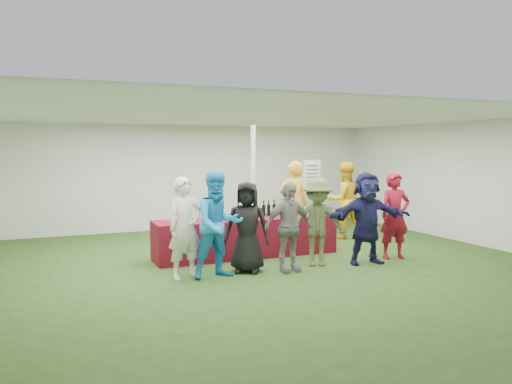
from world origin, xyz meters
name	(u,v)px	position (x,y,z in m)	size (l,w,h in m)	color
ground	(253,258)	(0.00, 0.00, 0.00)	(60.00, 60.00, 0.00)	#284719
tent	(253,183)	(0.50, 1.20, 1.35)	(10.00, 10.00, 10.00)	white
serving_table	(247,237)	(-0.04, 0.24, 0.38)	(3.60, 0.80, 0.75)	maroon
wine_bottles	(275,209)	(0.64, 0.38, 0.87)	(0.92, 0.16, 0.32)	black
wine_glasses	(207,216)	(-0.92, -0.01, 0.86)	(1.17, 0.09, 0.16)	silver
water_bottle	(244,212)	(-0.07, 0.32, 0.85)	(0.07, 0.07, 0.23)	silver
bar_towel	(312,213)	(1.43, 0.29, 0.77)	(0.25, 0.18, 0.03)	white
dump_bucket	(327,210)	(1.63, 0.02, 0.84)	(0.25, 0.25, 0.18)	slate
wine_list_sign	(312,178)	(2.83, 2.78, 1.32)	(0.50, 0.03, 1.80)	slate
staff_pourer	(294,204)	(1.27, 0.78, 0.92)	(0.67, 0.44, 1.83)	gold
staff_back	(344,200)	(2.80, 1.17, 0.89)	(0.87, 0.68, 1.78)	yellow
customer_0	(185,228)	(-1.57, -0.92, 0.82)	(0.60, 0.39, 1.64)	silver
customer_1	(218,225)	(-1.07, -1.10, 0.87)	(0.85, 0.66, 1.74)	#1B8ED6
customer_2	(247,227)	(-0.51, -0.94, 0.77)	(0.75, 0.49, 1.54)	black
customer_3	(288,227)	(0.16, -1.17, 0.77)	(0.90, 0.37, 1.53)	slate
customer_4	(317,222)	(0.83, -0.99, 0.79)	(1.02, 0.58, 1.57)	#4C572E
customer_5	(367,218)	(1.73, -1.21, 0.84)	(1.56, 0.50, 1.68)	#16163B
customer_6	(395,216)	(2.49, -1.05, 0.82)	(0.60, 0.39, 1.65)	maroon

